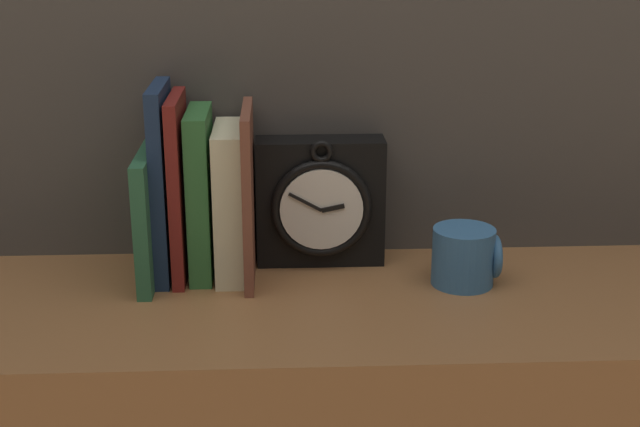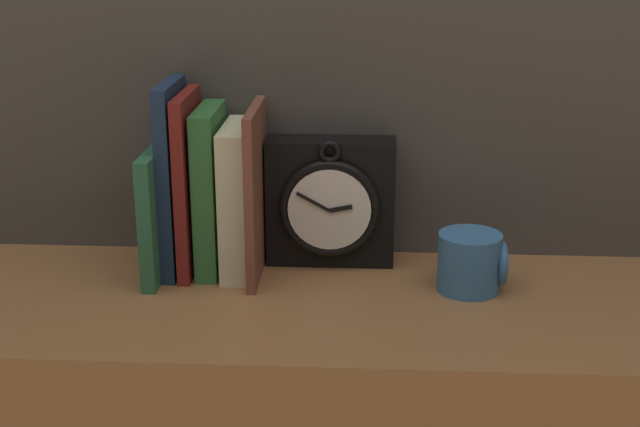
% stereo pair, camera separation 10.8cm
% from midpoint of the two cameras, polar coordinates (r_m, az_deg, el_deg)
% --- Properties ---
extents(clock, '(0.17, 0.07, 0.18)m').
position_cam_midpoint_polar(clock, '(1.22, -2.52, 0.70)').
color(clock, black).
rests_on(clock, bookshelf).
extents(book_slot0_green, '(0.02, 0.16, 0.17)m').
position_cam_midpoint_polar(book_slot0_green, '(1.19, -13.48, -0.21)').
color(book_slot0_green, '#2B6240').
rests_on(book_slot0_green, bookshelf).
extents(book_slot1_navy, '(0.02, 0.13, 0.26)m').
position_cam_midpoint_polar(book_slot1_navy, '(1.19, -12.62, 1.93)').
color(book_slot1_navy, '#1B2D4C').
rests_on(book_slot1_navy, bookshelf).
extents(book_slot2_maroon, '(0.02, 0.13, 0.24)m').
position_cam_midpoint_polar(book_slot2_maroon, '(1.19, -11.61, 1.61)').
color(book_slot2_maroon, maroon).
rests_on(book_slot2_maroon, bookshelf).
extents(book_slot3_green, '(0.03, 0.12, 0.22)m').
position_cam_midpoint_polar(book_slot3_green, '(1.19, -10.23, 1.23)').
color(book_slot3_green, '#2F6A34').
rests_on(book_slot3_green, bookshelf).
extents(book_slot4_cream, '(0.04, 0.13, 0.20)m').
position_cam_midpoint_polar(book_slot4_cream, '(1.19, -8.40, 0.71)').
color(book_slot4_cream, beige).
rests_on(book_slot4_cream, bookshelf).
extents(book_slot5_brown, '(0.01, 0.15, 0.23)m').
position_cam_midpoint_polar(book_slot5_brown, '(1.17, -7.24, 1.20)').
color(book_slot5_brown, brown).
rests_on(book_slot5_brown, bookshelf).
extents(mug, '(0.09, 0.08, 0.08)m').
position_cam_midpoint_polar(mug, '(1.17, 6.69, -2.80)').
color(mug, teal).
rests_on(mug, bookshelf).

